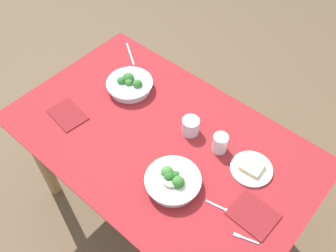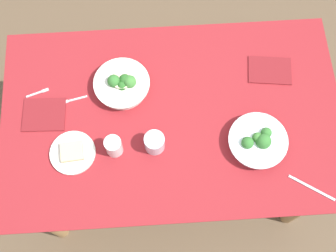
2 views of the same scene
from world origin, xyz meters
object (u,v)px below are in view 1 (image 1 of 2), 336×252
at_px(water_glass_side, 191,126).
at_px(table_knife_left, 130,54).
at_px(fork_by_far_bowl, 220,207).
at_px(fork_by_near_bowl, 245,238).
at_px(napkin_folded_lower, 253,215).
at_px(broccoli_bowl_far, 130,85).
at_px(napkin_folded_upper, 68,115).
at_px(water_glass_center, 220,143).
at_px(broccoli_bowl_near, 173,181).
at_px(bread_side_plate, 252,168).

distance_m(water_glass_side, table_knife_left, 0.65).
relative_size(fork_by_far_bowl, fork_by_near_bowl, 1.13).
bearing_deg(napkin_folded_lower, water_glass_side, 160.01).
height_order(broccoli_bowl_far, napkin_folded_lower, broccoli_bowl_far).
distance_m(napkin_folded_upper, napkin_folded_lower, 1.00).
relative_size(water_glass_center, fork_by_near_bowl, 0.96).
height_order(broccoli_bowl_near, bread_side_plate, broccoli_bowl_near).
xyz_separation_m(fork_by_far_bowl, fork_by_near_bowl, (0.15, -0.04, 0.00)).
xyz_separation_m(fork_by_near_bowl, table_knife_left, (-1.10, 0.49, -0.00)).
bearing_deg(bread_side_plate, broccoli_bowl_near, -126.63).
bearing_deg(broccoli_bowl_far, fork_by_near_bowl, -17.66).
xyz_separation_m(broccoli_bowl_near, bread_side_plate, (0.21, 0.29, -0.02)).
bearing_deg(broccoli_bowl_far, napkin_folded_lower, -11.87).
height_order(bread_side_plate, water_glass_side, water_glass_side).
distance_m(fork_by_near_bowl, table_knife_left, 1.21).
distance_m(water_glass_center, fork_by_near_bowl, 0.43).
xyz_separation_m(broccoli_bowl_near, water_glass_side, (-0.12, 0.27, 0.01)).
relative_size(water_glass_center, napkin_folded_lower, 0.53).
distance_m(broccoli_bowl_near, table_knife_left, 0.89).
distance_m(fork_by_far_bowl, napkin_folded_upper, 0.87).
xyz_separation_m(water_glass_center, water_glass_side, (-0.16, -0.01, -0.01)).
height_order(broccoli_bowl_far, bread_side_plate, broccoli_bowl_far).
xyz_separation_m(bread_side_plate, napkin_folded_upper, (-0.86, -0.33, -0.01)).
bearing_deg(napkin_folded_lower, bread_side_plate, 124.90).
bearing_deg(water_glass_side, fork_by_near_bowl, -29.08).
relative_size(water_glass_center, table_knife_left, 0.47).
xyz_separation_m(broccoli_bowl_far, bread_side_plate, (0.76, -0.01, -0.02)).
distance_m(broccoli_bowl_near, napkin_folded_lower, 0.35).
relative_size(water_glass_center, fork_by_far_bowl, 0.85).
height_order(fork_by_near_bowl, table_knife_left, same).
bearing_deg(napkin_folded_lower, fork_by_near_bowl, -75.13).
height_order(bread_side_plate, napkin_folded_upper, bread_side_plate).
bearing_deg(fork_by_near_bowl, fork_by_far_bowl, -34.14).
distance_m(water_glass_side, fork_by_near_bowl, 0.56).
bearing_deg(fork_by_near_bowl, table_knife_left, -41.93).
bearing_deg(napkin_folded_lower, table_knife_left, 160.38).
bearing_deg(bread_side_plate, water_glass_center, -178.67).
relative_size(bread_side_plate, napkin_folded_lower, 1.04).
distance_m(broccoli_bowl_far, napkin_folded_lower, 0.90).
height_order(bread_side_plate, fork_by_far_bowl, bread_side_plate).
bearing_deg(water_glass_center, broccoli_bowl_near, -98.05).
bearing_deg(napkin_folded_lower, napkin_folded_upper, -171.40).
xyz_separation_m(water_glass_side, napkin_folded_upper, (-0.52, -0.32, -0.04)).
xyz_separation_m(bread_side_plate, napkin_folded_lower, (0.12, -0.18, -0.01)).
bearing_deg(broccoli_bowl_far, napkin_folded_upper, -107.44).
xyz_separation_m(broccoli_bowl_far, fork_by_near_bowl, (0.91, -0.29, -0.03)).
relative_size(water_glass_side, fork_by_near_bowl, 0.86).
relative_size(bread_side_plate, napkin_folded_upper, 1.00).
bearing_deg(fork_by_far_bowl, table_knife_left, 142.47).
xyz_separation_m(broccoli_bowl_near, napkin_folded_lower, (0.34, 0.11, -0.03)).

